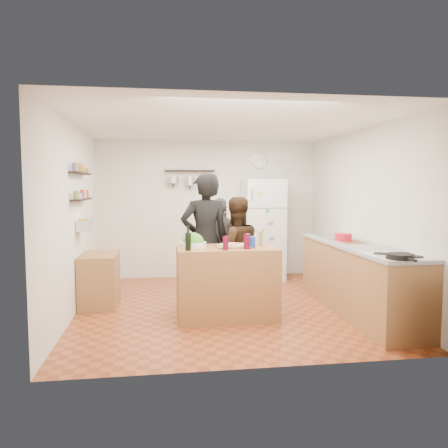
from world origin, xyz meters
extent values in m
plane|color=brown|center=(0.00, 0.00, 0.00)|extent=(4.20, 4.20, 0.00)
plane|color=white|center=(0.00, 0.00, 2.50)|extent=(4.20, 4.20, 0.00)
plane|color=silver|center=(0.00, 2.10, 1.25)|extent=(4.00, 0.00, 4.00)
plane|color=silver|center=(-2.00, 0.00, 1.25)|extent=(0.00, 4.20, 4.20)
plane|color=silver|center=(2.00, 0.00, 1.25)|extent=(0.00, 4.20, 4.20)
cube|color=brown|center=(-0.05, -0.51, 0.46)|extent=(1.25, 0.72, 0.91)
cube|color=brown|center=(0.03, -0.53, 0.92)|extent=(0.42, 0.34, 0.02)
cylinder|color=beige|center=(0.03, -0.53, 0.94)|extent=(0.34, 0.34, 0.02)
cylinder|color=white|center=(-0.47, -0.46, 0.94)|extent=(0.33, 0.33, 0.07)
cylinder|color=black|center=(-0.55, -0.73, 1.02)|extent=(0.07, 0.07, 0.21)
cylinder|color=#57071B|center=(-0.10, -0.75, 0.99)|extent=(0.07, 0.07, 0.17)
cylinder|color=#550720|center=(0.17, -0.71, 1.00)|extent=(0.08, 0.08, 0.19)
cylinder|color=olive|center=(0.40, -0.46, 0.99)|extent=(0.05, 0.05, 0.16)
cylinder|color=navy|center=(0.25, -0.63, 0.98)|extent=(0.09, 0.09, 0.14)
imported|color=black|center=(-0.28, -0.01, 0.93)|extent=(0.74, 0.55, 1.86)
imported|color=black|center=(0.15, 0.02, 0.77)|extent=(0.82, 0.68, 1.53)
imported|color=#312F2B|center=(0.03, 0.60, 0.75)|extent=(0.93, 0.52, 1.50)
cube|color=#9E7042|center=(1.70, -0.55, 0.45)|extent=(0.63, 2.63, 0.90)
cube|color=white|center=(1.70, -1.50, 0.91)|extent=(0.60, 0.62, 0.02)
cylinder|color=black|center=(1.60, -1.71, 0.95)|extent=(0.28, 0.28, 0.05)
cube|color=silver|center=(1.70, 0.30, 0.92)|extent=(0.50, 0.80, 0.03)
cube|color=brown|center=(1.70, -0.36, 0.91)|extent=(0.30, 0.40, 0.02)
cylinder|color=#B51426|center=(1.65, -0.16, 0.97)|extent=(0.23, 0.23, 0.10)
cube|color=white|center=(0.95, 1.75, 0.90)|extent=(0.70, 0.68, 1.80)
cylinder|color=silver|center=(0.95, 2.08, 2.15)|extent=(0.30, 0.03, 0.30)
cube|color=black|center=(-1.93, 0.20, 1.50)|extent=(0.12, 1.00, 0.02)
cube|color=black|center=(-1.93, 0.20, 1.85)|extent=(0.12, 1.00, 0.02)
cube|color=silver|center=(-1.90, 0.20, 1.15)|extent=(0.18, 0.35, 0.14)
cube|color=#93633D|center=(-1.74, 0.33, 0.36)|extent=(0.50, 0.80, 0.73)
cube|color=black|center=(-0.35, 2.00, 1.95)|extent=(0.90, 0.04, 0.04)
camera|label=1|loc=(-0.87, -5.91, 1.68)|focal=35.00mm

